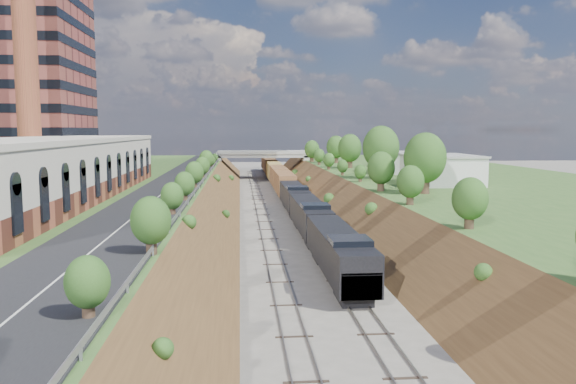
# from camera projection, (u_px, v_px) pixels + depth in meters

# --- Properties ---
(ground) EXTENTS (400.00, 400.00, 0.00)m
(ground) POSITION_uv_depth(u_px,v_px,m) (354.00, 376.00, 29.52)
(ground) COLOR #6B665B
(ground) RESTS_ON ground
(platform_left) EXTENTS (44.00, 180.00, 5.00)m
(platform_left) POSITION_uv_depth(u_px,v_px,m) (63.00, 198.00, 85.87)
(platform_left) COLOR #335824
(platform_left) RESTS_ON ground
(platform_right) EXTENTS (44.00, 180.00, 5.00)m
(platform_right) POSITION_uv_depth(u_px,v_px,m) (479.00, 194.00, 91.46)
(platform_right) COLOR #335824
(platform_right) RESTS_ON ground
(embankment_left) EXTENTS (10.00, 180.00, 10.00)m
(embankment_left) POSITION_uv_depth(u_px,v_px,m) (208.00, 213.00, 88.01)
(embankment_left) COLOR brown
(embankment_left) RESTS_ON ground
(embankment_right) EXTENTS (10.00, 180.00, 10.00)m
(embankment_right) POSITION_uv_depth(u_px,v_px,m) (346.00, 211.00, 89.87)
(embankment_right) COLOR brown
(embankment_right) RESTS_ON ground
(rail_left_track) EXTENTS (1.58, 180.00, 0.18)m
(rail_left_track) POSITION_uv_depth(u_px,v_px,m) (261.00, 211.00, 88.71)
(rail_left_track) COLOR gray
(rail_left_track) RESTS_ON ground
(rail_right_track) EXTENTS (1.58, 180.00, 0.18)m
(rail_right_track) POSITION_uv_depth(u_px,v_px,m) (294.00, 211.00, 89.15)
(rail_right_track) COLOR gray
(rail_right_track) RESTS_ON ground
(road) EXTENTS (8.00, 180.00, 0.10)m
(road) POSITION_uv_depth(u_px,v_px,m) (178.00, 181.00, 87.07)
(road) COLOR black
(road) RESTS_ON platform_left
(guardrail) EXTENTS (0.10, 171.00, 0.70)m
(guardrail) POSITION_uv_depth(u_px,v_px,m) (205.00, 178.00, 87.17)
(guardrail) COLOR #99999E
(guardrail) RESTS_ON platform_left
(commercial_building) EXTENTS (14.30, 62.30, 7.00)m
(commercial_building) POSITION_uv_depth(u_px,v_px,m) (45.00, 169.00, 63.84)
(commercial_building) COLOR brown
(commercial_building) RESTS_ON platform_left
(highrise_tower) EXTENTS (22.00, 22.00, 53.90)m
(highrise_tower) POSITION_uv_depth(u_px,v_px,m) (9.00, 10.00, 93.48)
(highrise_tower) COLOR brown
(highrise_tower) RESTS_ON platform_left
(smokestack) EXTENTS (3.20, 3.20, 40.00)m
(smokestack) POSITION_uv_depth(u_px,v_px,m) (25.00, 44.00, 79.18)
(smokestack) COLOR brown
(smokestack) RESTS_ON platform_left
(overpass) EXTENTS (24.50, 8.30, 7.40)m
(overpass) POSITION_uv_depth(u_px,v_px,m) (262.00, 160.00, 149.80)
(overpass) COLOR gray
(overpass) RESTS_ON ground
(white_building_near) EXTENTS (9.00, 12.00, 4.00)m
(white_building_near) POSITION_uv_depth(u_px,v_px,m) (441.00, 170.00, 82.24)
(white_building_near) COLOR silver
(white_building_near) RESTS_ON platform_right
(white_building_far) EXTENTS (8.00, 10.00, 3.60)m
(white_building_far) POSITION_uv_depth(u_px,v_px,m) (396.00, 163.00, 104.01)
(white_building_far) COLOR silver
(white_building_far) RESTS_ON platform_right
(tree_right_large) EXTENTS (5.25, 5.25, 7.61)m
(tree_right_large) POSITION_uv_depth(u_px,v_px,m) (425.00, 158.00, 69.54)
(tree_right_large) COLOR #473323
(tree_right_large) RESTS_ON platform_right
(tree_left_crest) EXTENTS (2.45, 2.45, 3.55)m
(tree_left_crest) POSITION_uv_depth(u_px,v_px,m) (170.00, 199.00, 47.55)
(tree_left_crest) COLOR #473323
(tree_left_crest) RESTS_ON platform_left
(freight_train) EXTENTS (3.21, 145.85, 4.75)m
(freight_train) POSITION_uv_depth(u_px,v_px,m) (282.00, 180.00, 114.03)
(freight_train) COLOR black
(freight_train) RESTS_ON ground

